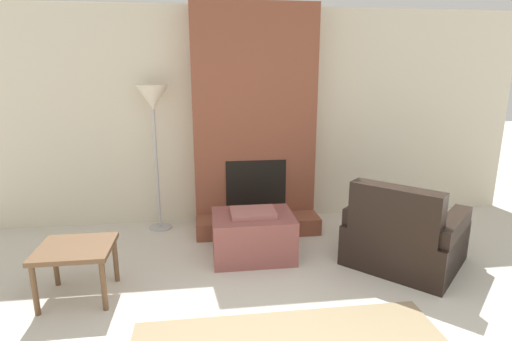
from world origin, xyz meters
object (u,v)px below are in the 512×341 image
(ottoman, at_px, (253,235))
(floor_lamp_left, at_px, (153,105))
(armchair, at_px, (403,239))
(side_table, at_px, (76,254))

(ottoman, bearing_deg, floor_lamp_left, 138.52)
(ottoman, xyz_separation_m, armchair, (1.43, -0.37, 0.03))
(armchair, distance_m, floor_lamp_left, 3.02)
(ottoman, xyz_separation_m, floor_lamp_left, (-1.02, 0.91, 1.25))
(armchair, bearing_deg, ottoman, 31.61)
(ottoman, height_order, floor_lamp_left, floor_lamp_left)
(ottoman, xyz_separation_m, side_table, (-1.55, -0.56, 0.16))
(armchair, bearing_deg, floor_lamp_left, 18.62)
(side_table, bearing_deg, ottoman, 20.00)
(armchair, height_order, floor_lamp_left, floor_lamp_left)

